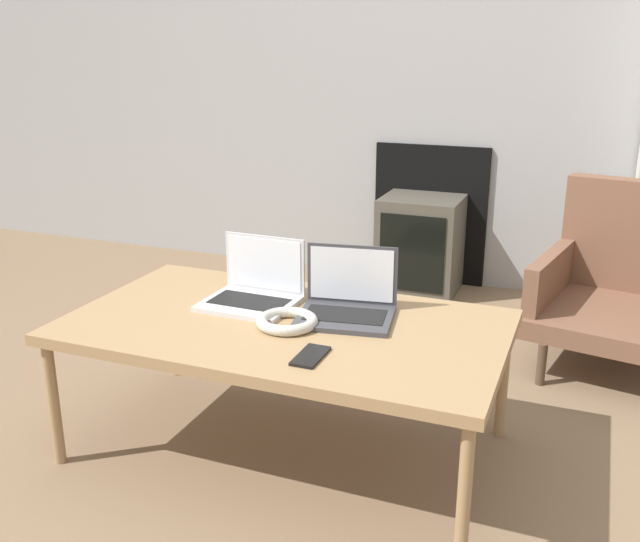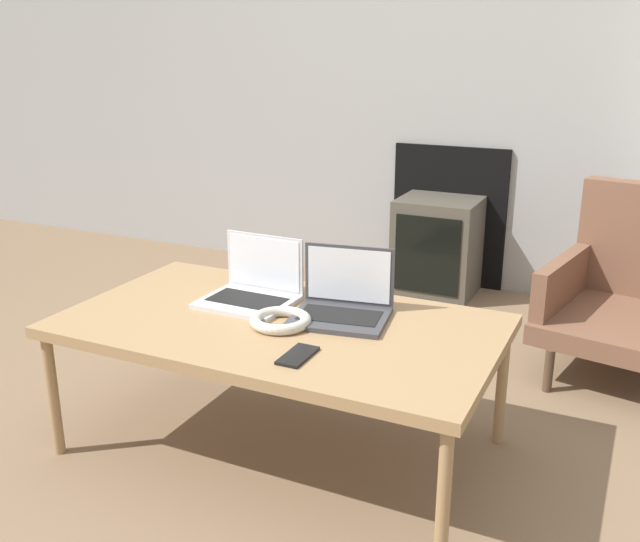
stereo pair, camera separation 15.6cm
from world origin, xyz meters
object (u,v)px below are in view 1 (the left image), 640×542
at_px(laptop_left, 254,290).
at_px(laptop_right, 347,303).
at_px(headphones, 287,321).
at_px(tv, 420,245).
at_px(phone, 311,356).
at_px(armchair, 622,280).

relative_size(laptop_left, laptop_right, 0.91).
height_order(headphones, tv, tv).
height_order(laptop_left, phone, laptop_left).
height_order(laptop_left, tv, laptop_left).
xyz_separation_m(laptop_left, headphones, (0.19, -0.16, -0.03)).
distance_m(headphones, tv, 1.77).
bearing_deg(armchair, phone, -109.74).
bearing_deg(phone, laptop_left, 135.18).
distance_m(headphones, armchair, 1.57).
xyz_separation_m(laptop_left, phone, (0.35, -0.34, -0.04)).
relative_size(laptop_right, headphones, 1.75).
distance_m(laptop_left, tv, 1.62).
relative_size(laptop_left, headphones, 1.58).
xyz_separation_m(laptop_left, armchair, (1.18, 1.06, -0.15)).
relative_size(laptop_left, armchair, 0.39).
bearing_deg(laptop_left, laptop_right, 1.12).
distance_m(laptop_left, headphones, 0.25).
xyz_separation_m(phone, armchair, (0.83, 1.41, -0.11)).
distance_m(phone, tv, 1.95).
height_order(headphones, phone, headphones).
xyz_separation_m(laptop_right, tv, (-0.15, 1.59, -0.24)).
relative_size(tv, armchair, 0.67).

